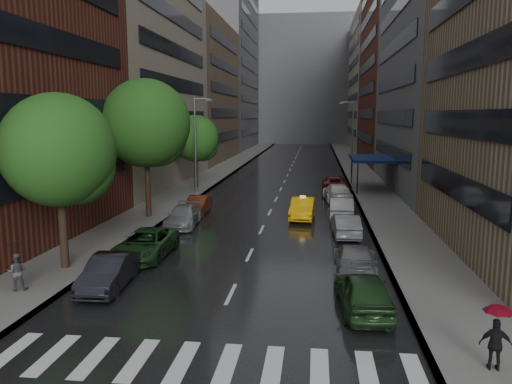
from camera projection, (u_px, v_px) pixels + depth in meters
ground at (211, 335)px, 17.21m from camera, size 220.00×220.00×0.00m
road at (289, 171)px, 66.26m from camera, size 14.00×140.00×0.01m
sidewalk_left at (223, 170)px, 67.31m from camera, size 4.00×140.00×0.15m
sidewalk_right at (358, 172)px, 65.19m from camera, size 4.00×140.00×0.15m
crosswalk at (204, 364)px, 15.23m from camera, size 13.15×2.80×0.01m
buildings_left at (193, 57)px, 74.18m from camera, size 8.00×108.00×38.00m
buildings_right at (402, 59)px, 68.74m from camera, size 8.05×109.10×36.00m
building_far at (304, 81)px, 130.49m from camera, size 40.00×14.00×32.00m
tree_near at (58, 150)px, 23.50m from camera, size 5.38×5.38×8.57m
tree_mid at (146, 123)px, 35.49m from camera, size 6.32×6.32×10.06m
tree_far at (195, 139)px, 50.18m from camera, size 4.69×4.69×7.48m
taxi at (303, 208)px, 36.28m from camera, size 1.86×4.75×1.54m
parked_cars_left at (163, 232)px, 29.30m from camera, size 2.49×20.94×1.48m
parked_cars_right at (342, 210)px, 35.72m from camera, size 2.66×36.12×1.57m
ped_black_umbrella at (16, 262)px, 21.01m from camera, size 0.96×0.98×2.09m
ped_red_umbrella at (497, 331)px, 14.43m from camera, size 0.96×0.82×2.01m
street_lamp_left at (196, 143)px, 46.79m from camera, size 1.74×0.22×9.00m
street_lamp_right at (352, 137)px, 59.69m from camera, size 1.74×0.22×9.00m
awning at (371, 159)px, 50.00m from camera, size 4.00×8.00×3.12m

